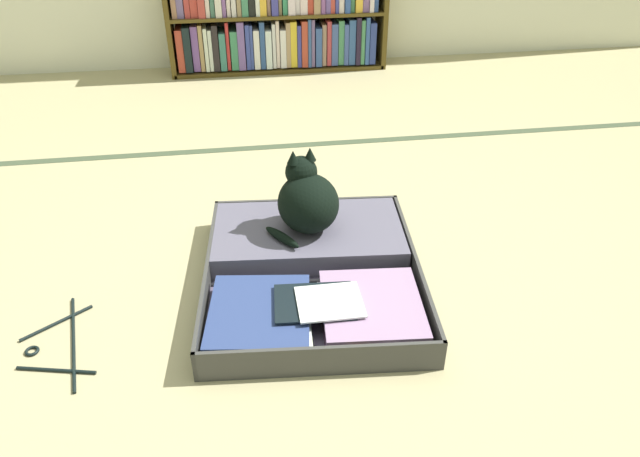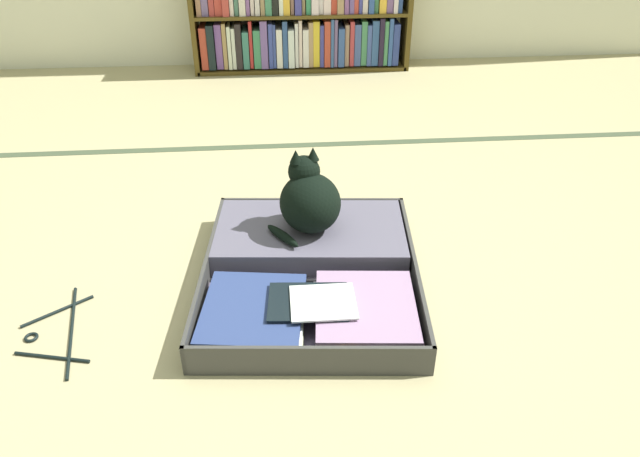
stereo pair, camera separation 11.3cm
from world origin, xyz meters
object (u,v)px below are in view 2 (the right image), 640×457
(open_suitcase, at_px, (311,267))
(bookshelf, at_px, (300,16))
(clothes_hanger, at_px, (58,333))
(black_cat, at_px, (308,200))

(open_suitcase, bearing_deg, bookshelf, 87.79)
(clothes_hanger, bearing_deg, black_cat, 25.84)
(bookshelf, distance_m, black_cat, 2.09)
(bookshelf, distance_m, open_suitcase, 2.26)
(bookshelf, distance_m, clothes_hanger, 2.63)
(open_suitcase, height_order, clothes_hanger, open_suitcase)
(bookshelf, height_order, black_cat, bookshelf)
(black_cat, bearing_deg, bookshelf, 87.62)
(open_suitcase, bearing_deg, black_cat, 90.00)
(bookshelf, relative_size, open_suitcase, 1.57)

